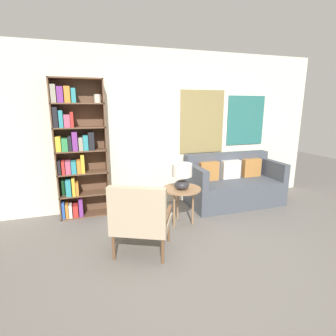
% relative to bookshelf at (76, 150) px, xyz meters
% --- Properties ---
extents(ground_plane, '(14.00, 14.00, 0.00)m').
position_rel_bookshelf_xyz_m(ground_plane, '(1.31, -1.84, -1.09)').
color(ground_plane, '#66605B').
extents(wall_back, '(6.40, 0.08, 2.70)m').
position_rel_bookshelf_xyz_m(wall_back, '(1.35, 0.19, 0.26)').
color(wall_back, silver).
rests_on(wall_back, ground_plane).
extents(bookshelf, '(0.77, 0.30, 2.17)m').
position_rel_bookshelf_xyz_m(bookshelf, '(0.00, 0.00, 0.00)').
color(bookshelf, brown).
rests_on(bookshelf, ground_plane).
extents(armchair, '(0.85, 0.82, 0.90)m').
position_rel_bookshelf_xyz_m(armchair, '(0.69, -1.47, -0.60)').
color(armchair, brown).
rests_on(armchair, ground_plane).
extents(couch, '(1.69, 0.82, 0.90)m').
position_rel_bookshelf_xyz_m(couch, '(2.70, -0.24, -0.74)').
color(couch, '#474C56').
rests_on(couch, ground_plane).
extents(side_table, '(0.58, 0.58, 0.57)m').
position_rel_bookshelf_xyz_m(side_table, '(1.48, -0.80, -0.58)').
color(side_table, '#99704C').
rests_on(side_table, ground_plane).
extents(table_lamp, '(0.29, 0.29, 0.39)m').
position_rel_bookshelf_xyz_m(table_lamp, '(1.45, -0.85, -0.29)').
color(table_lamp, '#2D2D33').
rests_on(table_lamp, side_table).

